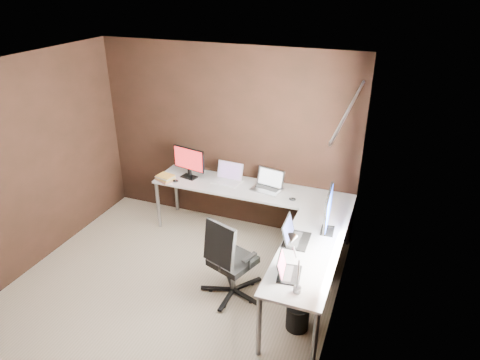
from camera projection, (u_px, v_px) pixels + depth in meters
name	position (u px, v px, depth m)	size (l,w,h in m)	color
room	(190.00, 198.00, 4.22)	(3.60, 3.60, 2.50)	beige
desk	(267.00, 213.00, 5.14)	(2.65, 2.25, 0.73)	white
drawer_pedestal	(315.00, 244.00, 5.21)	(0.42, 0.50, 0.60)	white
monitor_left	(189.00, 161.00, 5.81)	(0.49, 0.18, 0.43)	black
monitor_right	(328.00, 210.00, 4.57)	(0.15, 0.57, 0.47)	black
laptop_white	(228.00, 177.00, 5.78)	(0.39, 0.29, 0.25)	white
laptop_silver	(268.00, 185.00, 5.58)	(0.42, 0.33, 0.25)	silver
laptop_black_big	(293.00, 236.00, 4.50)	(0.27, 0.37, 0.24)	black
laptop_black_small	(286.00, 271.00, 3.99)	(0.25, 0.32, 0.20)	black
book_stack	(166.00, 178.00, 5.81)	(0.29, 0.27, 0.08)	tan
mouse_left	(175.00, 181.00, 5.77)	(0.09, 0.06, 0.03)	black
mouse_corner	(292.00, 199.00, 5.31)	(0.09, 0.06, 0.04)	black
desk_lamp	(294.00, 256.00, 3.72)	(0.18, 0.21, 0.53)	slate
office_chair	(231.00, 273.00, 4.72)	(0.56, 0.59, 0.99)	black
wastebasket	(297.00, 317.00, 4.34)	(0.23, 0.23, 0.27)	black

